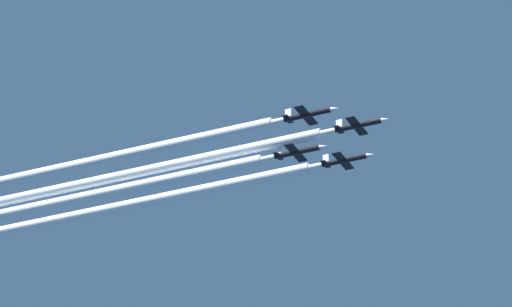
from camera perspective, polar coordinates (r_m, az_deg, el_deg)
The scene contains 8 objects.
jet_lead at distance 337.75m, azimuth 3.55°, elevation 0.97°, with size 8.05×11.73×2.82m.
jet_left_wingman at distance 348.06m, azimuth 3.07°, elevation -0.21°, with size 8.05×11.73×2.82m.
jet_right_wingman at distance 329.71m, azimuth 1.82°, elevation 1.34°, with size 8.05×11.73×2.82m.
jet_slot at distance 340.84m, azimuth 1.47°, elevation 0.07°, with size 8.05×11.73×2.82m.
smoke_trail_lead at distance 355.16m, azimuth -3.72°, elevation -0.58°, with size 2.11×85.62×2.11m.
smoke_trail_left_wingman at distance 364.71m, azimuth -3.57°, elevation -1.58°, with size 2.11×79.90×2.11m.
smoke_trail_right_wingman at distance 345.03m, azimuth -4.40°, elevation -0.03°, with size 2.11×70.24×2.11m.
smoke_trail_slot at distance 358.73m, azimuth -5.26°, elevation -1.35°, with size 2.11×80.46×2.11m.
Camera 1 is at (276.84, 108.18, 2.83)m, focal length 118.65 mm.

